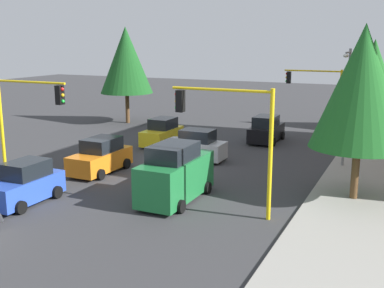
{
  "coord_description": "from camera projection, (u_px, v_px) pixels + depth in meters",
  "views": [
    {
      "loc": [
        24.49,
        12.52,
        7.44
      ],
      "look_at": [
        -1.23,
        0.57,
        1.2
      ],
      "focal_mm": 44.09,
      "sensor_mm": 36.0,
      "label": 1
    }
  ],
  "objects": [
    {
      "name": "traffic_signal_near_right",
      "position": [
        26.0,
        110.0,
        24.63
      ],
      "size": [
        0.36,
        4.59,
        5.51
      ],
      "color": "yellow",
      "rests_on": "ground"
    },
    {
      "name": "car_orange",
      "position": [
        101.0,
        157.0,
        27.11
      ],
      "size": [
        4.19,
        2.1,
        1.98
      ],
      "color": "orange",
      "rests_on": "ground"
    },
    {
      "name": "car_blue",
      "position": [
        25.0,
        184.0,
        21.92
      ],
      "size": [
        3.8,
        1.99,
        1.98
      ],
      "color": "blue",
      "rests_on": "ground"
    },
    {
      "name": "street_lamp_curbside",
      "position": [
        346.0,
        96.0,
        26.92
      ],
      "size": [
        2.15,
        0.28,
        7.0
      ],
      "color": "slate",
      "rests_on": "ground"
    },
    {
      "name": "traffic_signal_far_left",
      "position": [
        316.0,
        88.0,
        37.73
      ],
      "size": [
        0.36,
        4.59,
        5.22
      ],
      "color": "yellow",
      "rests_on": "ground"
    },
    {
      "name": "tree_roadside_far",
      "position": [
        373.0,
        71.0,
        39.4
      ],
      "size": [
        4.15,
        4.15,
        7.58
      ],
      "color": "brown",
      "rests_on": "ground"
    },
    {
      "name": "delivery_van_green",
      "position": [
        175.0,
        174.0,
        22.2
      ],
      "size": [
        4.8,
        2.22,
        2.77
      ],
      "color": "#1E7238",
      "rests_on": "ground"
    },
    {
      "name": "tree_opposite_side",
      "position": [
        126.0,
        60.0,
        42.37
      ],
      "size": [
        4.74,
        4.74,
        8.68
      ],
      "color": "brown",
      "rests_on": "ground"
    },
    {
      "name": "car_black",
      "position": [
        266.0,
        130.0,
        35.24
      ],
      "size": [
        4.19,
        2.06,
        1.98
      ],
      "color": "black",
      "rests_on": "ground"
    },
    {
      "name": "car_yellow",
      "position": [
        162.0,
        133.0,
        34.03
      ],
      "size": [
        3.79,
        1.99,
        1.98
      ],
      "color": "yellow",
      "rests_on": "ground"
    },
    {
      "name": "tree_roadside_near",
      "position": [
        362.0,
        87.0,
        21.19
      ],
      "size": [
        4.48,
        4.48,
        8.21
      ],
      "color": "brown",
      "rests_on": "ground"
    },
    {
      "name": "sidewalk_kerb",
      "position": [
        367.0,
        165.0,
        28.53
      ],
      "size": [
        80.0,
        4.0,
        0.15
      ],
      "primitive_type": "cube",
      "color": "gray",
      "rests_on": "ground"
    },
    {
      "name": "traffic_signal_near_left",
      "position": [
        230.0,
        125.0,
        19.94
      ],
      "size": [
        0.36,
        4.59,
        5.57
      ],
      "color": "yellow",
      "rests_on": "ground"
    },
    {
      "name": "ground_plane",
      "position": [
        175.0,
        166.0,
        28.44
      ],
      "size": [
        120.0,
        120.0,
        0.0
      ],
      "primitive_type": "plane",
      "color": "#353538"
    },
    {
      "name": "car_silver",
      "position": [
        195.0,
        146.0,
        29.84
      ],
      "size": [
        2.01,
        3.86,
        1.98
      ],
      "color": "#B2B5BA",
      "rests_on": "ground"
    }
  ]
}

